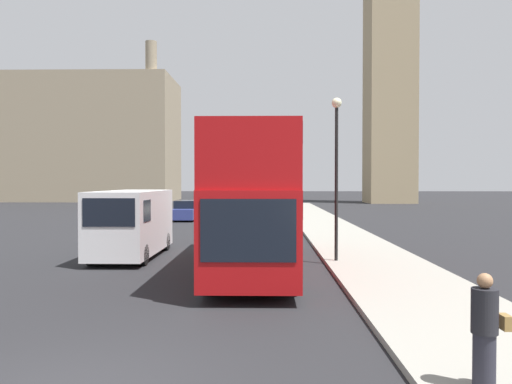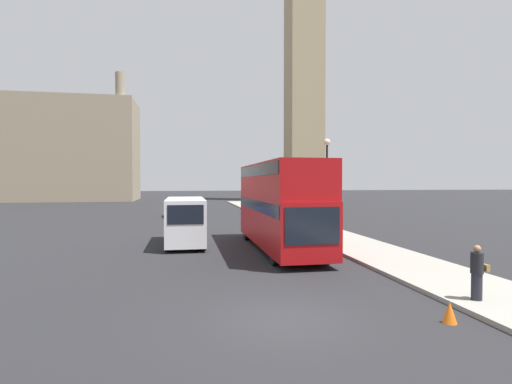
{
  "view_description": "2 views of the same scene",
  "coord_description": "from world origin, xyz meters",
  "px_view_note": "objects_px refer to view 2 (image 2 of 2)",
  "views": [
    {
      "loc": [
        2.87,
        -6.73,
        2.99
      ],
      "look_at": [
        2.56,
        8.49,
        2.67
      ],
      "focal_mm": 35.0,
      "sensor_mm": 36.0,
      "label": 1
    },
    {
      "loc": [
        -2.52,
        -10.09,
        3.58
      ],
      "look_at": [
        2.3,
        16.44,
        2.89
      ],
      "focal_mm": 28.0,
      "sensor_mm": 36.0,
      "label": 2
    }
  ],
  "objects_px": {
    "parked_sedan": "(176,210)",
    "street_lamp": "(327,175)",
    "white_van": "(185,220)",
    "red_double_decker_bus": "(279,202)",
    "clock_tower": "(304,41)",
    "pedestrian": "(477,273)"
  },
  "relations": [
    {
      "from": "parked_sedan",
      "to": "street_lamp",
      "type": "bearing_deg",
      "value": -67.04
    },
    {
      "from": "white_van",
      "to": "street_lamp",
      "type": "bearing_deg",
      "value": -11.0
    },
    {
      "from": "red_double_decker_bus",
      "to": "parked_sedan",
      "type": "bearing_deg",
      "value": 105.1
    },
    {
      "from": "clock_tower",
      "to": "pedestrian",
      "type": "xyz_separation_m",
      "value": [
        -14.33,
        -63.56,
        -29.43
      ]
    },
    {
      "from": "pedestrian",
      "to": "parked_sedan",
      "type": "relative_size",
      "value": 0.34
    },
    {
      "from": "parked_sedan",
      "to": "red_double_decker_bus",
      "type": "bearing_deg",
      "value": -74.9
    },
    {
      "from": "white_van",
      "to": "parked_sedan",
      "type": "relative_size",
      "value": 1.23
    },
    {
      "from": "clock_tower",
      "to": "street_lamp",
      "type": "distance_m",
      "value": 60.52
    },
    {
      "from": "white_van",
      "to": "pedestrian",
      "type": "bearing_deg",
      "value": -56.81
    },
    {
      "from": "clock_tower",
      "to": "pedestrian",
      "type": "height_order",
      "value": "clock_tower"
    },
    {
      "from": "red_double_decker_bus",
      "to": "clock_tower",
      "type": "bearing_deg",
      "value": 71.59
    },
    {
      "from": "pedestrian",
      "to": "street_lamp",
      "type": "relative_size",
      "value": 0.27
    },
    {
      "from": "street_lamp",
      "to": "white_van",
      "type": "bearing_deg",
      "value": 169.0
    },
    {
      "from": "red_double_decker_bus",
      "to": "parked_sedan",
      "type": "relative_size",
      "value": 2.32
    },
    {
      "from": "red_double_decker_bus",
      "to": "white_van",
      "type": "relative_size",
      "value": 1.88
    },
    {
      "from": "white_van",
      "to": "pedestrian",
      "type": "height_order",
      "value": "white_van"
    },
    {
      "from": "clock_tower",
      "to": "white_van",
      "type": "relative_size",
      "value": 10.12
    },
    {
      "from": "red_double_decker_bus",
      "to": "street_lamp",
      "type": "height_order",
      "value": "street_lamp"
    },
    {
      "from": "street_lamp",
      "to": "pedestrian",
      "type": "bearing_deg",
      "value": -87.65
    },
    {
      "from": "white_van",
      "to": "street_lamp",
      "type": "height_order",
      "value": "street_lamp"
    },
    {
      "from": "pedestrian",
      "to": "parked_sedan",
      "type": "distance_m",
      "value": 33.14
    },
    {
      "from": "street_lamp",
      "to": "clock_tower",
      "type": "bearing_deg",
      "value": 74.25
    }
  ]
}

